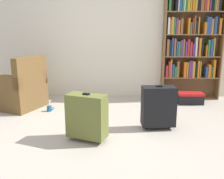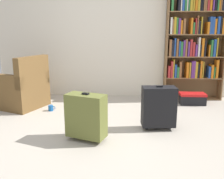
% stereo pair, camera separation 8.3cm
% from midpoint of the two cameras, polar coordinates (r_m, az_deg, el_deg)
% --- Properties ---
extents(ground_plane, '(8.14, 8.14, 0.00)m').
position_cam_midpoint_polar(ground_plane, '(3.30, -0.92, -10.29)').
color(ground_plane, '#B2A899').
extents(back_wall, '(4.65, 0.10, 2.60)m').
position_cam_midpoint_polar(back_wall, '(5.10, 0.76, 13.06)').
color(back_wall, beige).
rests_on(back_wall, ground).
extents(bookshelf, '(1.09, 0.25, 2.04)m').
position_cam_midpoint_polar(bookshelf, '(5.09, 18.51, 10.42)').
color(bookshelf, brown).
rests_on(bookshelf, ground).
extents(armchair, '(0.91, 0.91, 0.90)m').
position_cam_midpoint_polar(armchair, '(4.63, -19.01, 0.03)').
color(armchair, brown).
rests_on(armchair, ground).
extents(mug, '(0.12, 0.08, 0.10)m').
position_cam_midpoint_polar(mug, '(4.35, -13.09, -4.09)').
color(mug, '#1959A5').
rests_on(mug, ground).
extents(storage_box, '(0.46, 0.25, 0.20)m').
position_cam_midpoint_polar(storage_box, '(4.83, 18.14, -1.91)').
color(storage_box, black).
rests_on(storage_box, ground).
extents(suitcase_black, '(0.46, 0.26, 0.61)m').
position_cam_midpoint_polar(suitcase_black, '(3.47, 11.16, -3.80)').
color(suitcase_black, black).
rests_on(suitcase_black, ground).
extents(suitcase_olive, '(0.52, 0.37, 0.60)m').
position_cam_midpoint_polar(suitcase_olive, '(3.07, -5.10, -5.92)').
color(suitcase_olive, brown).
rests_on(suitcase_olive, ground).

